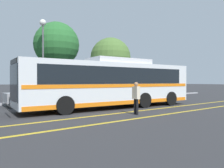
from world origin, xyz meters
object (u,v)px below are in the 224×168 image
at_px(transit_bus, 112,83).
at_px(parked_car_2, 103,93).
at_px(tree_1, 111,58).
at_px(tree_2, 57,45).
at_px(parked_car_3, 146,91).
at_px(parked_car_1, 39,95).
at_px(pedestrian_0, 136,96).
at_px(street_lamp, 43,39).

xyz_separation_m(transit_bus, parked_car_2, (2.21, 4.24, -0.96)).
distance_m(tree_1, tree_2, 7.99).
height_order(transit_bus, tree_2, tree_2).
bearing_deg(parked_car_3, parked_car_1, -91.52).
bearing_deg(parked_car_1, transit_bus, 38.62).
bearing_deg(parked_car_3, tree_2, -126.08).
height_order(transit_bus, parked_car_1, transit_bus).
distance_m(transit_bus, parked_car_2, 4.88).
bearing_deg(tree_2, parked_car_3, -34.69).
height_order(parked_car_2, pedestrian_0, pedestrian_0).
bearing_deg(pedestrian_0, parked_car_2, 163.38).
xyz_separation_m(transit_bus, parked_car_1, (-3.42, 4.37, -0.95)).
distance_m(parked_car_3, tree_2, 10.28).
bearing_deg(transit_bus, tree_2, 3.02).
relative_size(parked_car_2, pedestrian_0, 2.83).
distance_m(parked_car_2, tree_2, 7.40).
xyz_separation_m(pedestrian_0, tree_2, (0.96, 12.66, 4.48)).
bearing_deg(transit_bus, parked_car_2, -23.46).
bearing_deg(parked_car_2, tree_2, -155.65).
bearing_deg(parked_car_1, street_lamp, 155.45).
bearing_deg(parked_car_3, pedestrian_0, -49.95).
relative_size(transit_bus, tree_1, 1.70).
bearing_deg(parked_car_1, pedestrian_0, 19.93).
height_order(transit_bus, parked_car_2, transit_bus).
relative_size(pedestrian_0, tree_1, 0.24).
height_order(pedestrian_0, tree_1, tree_1).
bearing_deg(tree_2, parked_car_2, -68.94).
distance_m(parked_car_1, street_lamp, 5.75).
xyz_separation_m(parked_car_2, parked_car_3, (5.46, 0.10, 0.02)).
height_order(parked_car_1, tree_1, tree_1).
xyz_separation_m(tree_1, tree_2, (-7.85, -1.34, 0.72)).
bearing_deg(parked_car_3, parked_car_2, -90.31).
height_order(transit_bus, parked_car_3, transit_bus).
xyz_separation_m(parked_car_3, street_lamp, (-9.68, 3.04, 4.68)).
bearing_deg(tree_1, street_lamp, -160.76).
relative_size(parked_car_1, pedestrian_0, 2.67).
distance_m(parked_car_1, tree_2, 7.87).
relative_size(tree_1, tree_2, 0.94).
bearing_deg(tree_1, parked_car_3, -93.00).
relative_size(transit_bus, street_lamp, 1.74).
bearing_deg(transit_bus, tree_1, -32.34).
bearing_deg(street_lamp, tree_2, 44.76).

